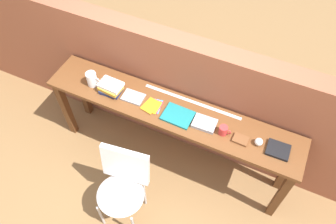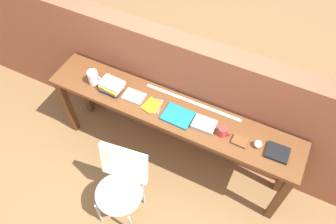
{
  "view_description": "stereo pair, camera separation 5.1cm",
  "coord_description": "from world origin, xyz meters",
  "px_view_note": "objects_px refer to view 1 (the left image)",
  "views": [
    {
      "loc": [
        0.76,
        -1.38,
        3.29
      ],
      "look_at": [
        0.0,
        0.25,
        0.9
      ],
      "focal_mm": 35.0,
      "sensor_mm": 36.0,
      "label": 1
    },
    {
      "loc": [
        0.8,
        -1.36,
        3.29
      ],
      "look_at": [
        0.0,
        0.25,
        0.9
      ],
      "focal_mm": 35.0,
      "sensor_mm": 36.0,
      "label": 2
    }
  ],
  "objects_px": {
    "book_open_centre": "(178,116)",
    "leather_journal_brown": "(241,139)",
    "sports_ball_small": "(259,142)",
    "book_repair_rightmost": "(278,150)",
    "chair_white_moulded": "(122,185)",
    "book_stack_leftmost": "(111,88)",
    "magazine_cycling": "(133,97)",
    "pitcher_white": "(92,79)",
    "mug": "(223,130)",
    "pamphlet_pile_colourful": "(153,106)"
  },
  "relations": [
    {
      "from": "book_open_centre",
      "to": "leather_journal_brown",
      "type": "bearing_deg",
      "value": 1.07
    },
    {
      "from": "sports_ball_small",
      "to": "book_repair_rightmost",
      "type": "xyz_separation_m",
      "value": [
        0.17,
        0.01,
        -0.02
      ]
    },
    {
      "from": "chair_white_moulded",
      "to": "book_repair_rightmost",
      "type": "distance_m",
      "value": 1.4
    },
    {
      "from": "book_stack_leftmost",
      "to": "book_repair_rightmost",
      "type": "distance_m",
      "value": 1.62
    },
    {
      "from": "chair_white_moulded",
      "to": "book_repair_rightmost",
      "type": "bearing_deg",
      "value": 31.35
    },
    {
      "from": "book_repair_rightmost",
      "to": "magazine_cycling",
      "type": "bearing_deg",
      "value": 178.39
    },
    {
      "from": "chair_white_moulded",
      "to": "leather_journal_brown",
      "type": "bearing_deg",
      "value": 38.71
    },
    {
      "from": "pitcher_white",
      "to": "sports_ball_small",
      "type": "height_order",
      "value": "pitcher_white"
    },
    {
      "from": "pitcher_white",
      "to": "chair_white_moulded",
      "type": "bearing_deg",
      "value": -45.51
    },
    {
      "from": "mug",
      "to": "leather_journal_brown",
      "type": "xyz_separation_m",
      "value": [
        0.16,
        -0.01,
        -0.03
      ]
    },
    {
      "from": "book_stack_leftmost",
      "to": "magazine_cycling",
      "type": "xyz_separation_m",
      "value": [
        0.23,
        0.02,
        -0.04
      ]
    },
    {
      "from": "book_stack_leftmost",
      "to": "mug",
      "type": "height_order",
      "value": "book_stack_leftmost"
    },
    {
      "from": "magazine_cycling",
      "to": "chair_white_moulded",
      "type": "bearing_deg",
      "value": -73.29
    },
    {
      "from": "magazine_cycling",
      "to": "mug",
      "type": "xyz_separation_m",
      "value": [
        0.91,
        -0.02,
        0.04
      ]
    },
    {
      "from": "pitcher_white",
      "to": "sports_ball_small",
      "type": "relative_size",
      "value": 2.61
    },
    {
      "from": "book_open_centre",
      "to": "book_repair_rightmost",
      "type": "height_order",
      "value": "book_repair_rightmost"
    },
    {
      "from": "pitcher_white",
      "to": "pamphlet_pile_colourful",
      "type": "distance_m",
      "value": 0.66
    },
    {
      "from": "chair_white_moulded",
      "to": "leather_journal_brown",
      "type": "xyz_separation_m",
      "value": [
        0.84,
        0.67,
        0.37
      ]
    },
    {
      "from": "mug",
      "to": "book_repair_rightmost",
      "type": "height_order",
      "value": "mug"
    },
    {
      "from": "book_stack_leftmost",
      "to": "book_open_centre",
      "type": "distance_m",
      "value": 0.7
    },
    {
      "from": "leather_journal_brown",
      "to": "sports_ball_small",
      "type": "xyz_separation_m",
      "value": [
        0.15,
        0.03,
        0.02
      ]
    },
    {
      "from": "pamphlet_pile_colourful",
      "to": "sports_ball_small",
      "type": "distance_m",
      "value": 1.0
    },
    {
      "from": "mug",
      "to": "leather_journal_brown",
      "type": "height_order",
      "value": "mug"
    },
    {
      "from": "pitcher_white",
      "to": "mug",
      "type": "distance_m",
      "value": 1.35
    },
    {
      "from": "leather_journal_brown",
      "to": "book_repair_rightmost",
      "type": "bearing_deg",
      "value": 7.44
    },
    {
      "from": "magazine_cycling",
      "to": "leather_journal_brown",
      "type": "distance_m",
      "value": 1.07
    },
    {
      "from": "mug",
      "to": "sports_ball_small",
      "type": "bearing_deg",
      "value": 3.93
    },
    {
      "from": "pitcher_white",
      "to": "mug",
      "type": "height_order",
      "value": "pitcher_white"
    },
    {
      "from": "sports_ball_small",
      "to": "magazine_cycling",
      "type": "bearing_deg",
      "value": 179.86
    },
    {
      "from": "mug",
      "to": "leather_journal_brown",
      "type": "relative_size",
      "value": 0.85
    },
    {
      "from": "book_repair_rightmost",
      "to": "sports_ball_small",
      "type": "bearing_deg",
      "value": -179.55
    },
    {
      "from": "magazine_cycling",
      "to": "book_open_centre",
      "type": "bearing_deg",
      "value": -4.62
    },
    {
      "from": "chair_white_moulded",
      "to": "pamphlet_pile_colourful",
      "type": "bearing_deg",
      "value": 91.24
    },
    {
      "from": "sports_ball_small",
      "to": "pitcher_white",
      "type": "bearing_deg",
      "value": -179.52
    },
    {
      "from": "book_repair_rightmost",
      "to": "pamphlet_pile_colourful",
      "type": "bearing_deg",
      "value": 179.08
    },
    {
      "from": "leather_journal_brown",
      "to": "chair_white_moulded",
      "type": "bearing_deg",
      "value": -139.77
    },
    {
      "from": "book_stack_leftmost",
      "to": "leather_journal_brown",
      "type": "xyz_separation_m",
      "value": [
        1.3,
        -0.01,
        -0.04
      ]
    },
    {
      "from": "pamphlet_pile_colourful",
      "to": "book_open_centre",
      "type": "distance_m",
      "value": 0.26
    },
    {
      "from": "book_open_centre",
      "to": "leather_journal_brown",
      "type": "xyz_separation_m",
      "value": [
        0.59,
        -0.01,
        0.0
      ]
    },
    {
      "from": "mug",
      "to": "pitcher_white",
      "type": "bearing_deg",
      "value": 179.69
    },
    {
      "from": "book_stack_leftmost",
      "to": "book_repair_rightmost",
      "type": "xyz_separation_m",
      "value": [
        1.62,
        0.02,
        -0.04
      ]
    },
    {
      "from": "chair_white_moulded",
      "to": "book_open_centre",
      "type": "bearing_deg",
      "value": 70.33
    },
    {
      "from": "magazine_cycling",
      "to": "mug",
      "type": "relative_size",
      "value": 1.87
    },
    {
      "from": "magazine_cycling",
      "to": "pitcher_white",
      "type": "bearing_deg",
      "value": -179.52
    },
    {
      "from": "leather_journal_brown",
      "to": "pitcher_white",
      "type": "bearing_deg",
      "value": -178.96
    },
    {
      "from": "book_stack_leftmost",
      "to": "pamphlet_pile_colourful",
      "type": "height_order",
      "value": "book_stack_leftmost"
    },
    {
      "from": "pamphlet_pile_colourful",
      "to": "sports_ball_small",
      "type": "height_order",
      "value": "sports_ball_small"
    },
    {
      "from": "sports_ball_small",
      "to": "mug",
      "type": "bearing_deg",
      "value": -176.07
    },
    {
      "from": "book_stack_leftmost",
      "to": "leather_journal_brown",
      "type": "distance_m",
      "value": 1.3
    },
    {
      "from": "chair_white_moulded",
      "to": "pamphlet_pile_colourful",
      "type": "relative_size",
      "value": 4.42
    }
  ]
}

